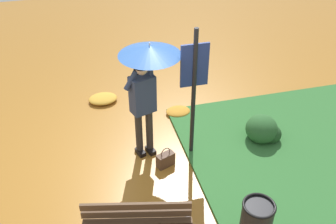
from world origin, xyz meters
TOP-DOWN VIEW (x-y plane):
  - ground_plane at (0.00, 0.00)m, footprint 18.00×18.00m
  - grass_verge at (3.13, -0.78)m, footprint 4.80×4.00m
  - person_with_umbrella at (0.14, 0.14)m, footprint 0.96×0.96m
  - info_sign_post at (0.83, -0.09)m, footprint 0.44×0.07m
  - handbag at (0.32, -0.31)m, footprint 0.33×0.24m
  - shrub_cluster at (2.17, -0.11)m, footprint 0.62×0.57m
  - leaf_pile_near_person at (-0.46, 1.91)m, footprint 0.59×0.47m
  - leaf_pile_by_bench at (0.93, 1.09)m, footprint 0.48×0.39m

SIDE VIEW (x-z plane):
  - ground_plane at x=0.00m, z-range 0.00..0.00m
  - grass_verge at x=3.13m, z-range 0.00..0.05m
  - leaf_pile_by_bench at x=0.93m, z-range 0.00..0.11m
  - leaf_pile_near_person at x=-0.46m, z-range 0.00..0.13m
  - handbag at x=0.32m, z-range -0.06..0.31m
  - shrub_cluster at x=2.17m, z-range -0.02..0.49m
  - info_sign_post at x=0.83m, z-range 0.29..2.59m
  - person_with_umbrella at x=0.14m, z-range 0.53..2.57m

